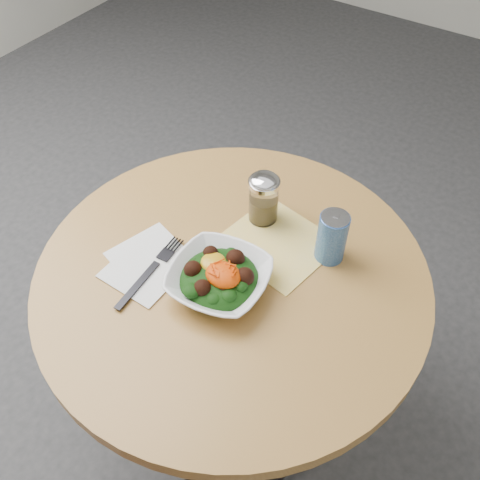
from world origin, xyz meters
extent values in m
plane|color=#2F2F32|center=(0.00, 0.00, 0.00)|extent=(6.00, 6.00, 0.00)
cylinder|color=black|center=(0.00, 0.00, 0.01)|extent=(0.52, 0.52, 0.03)
cylinder|color=black|center=(0.00, 0.00, 0.35)|extent=(0.10, 0.10, 0.71)
cylinder|color=gold|center=(0.00, 0.00, 0.73)|extent=(0.90, 0.90, 0.04)
cube|color=yellow|center=(0.04, 0.13, 0.75)|extent=(0.27, 0.25, 0.00)
cube|color=white|center=(-0.18, -0.07, 0.75)|extent=(0.20, 0.20, 0.00)
cube|color=white|center=(-0.17, -0.11, 0.75)|extent=(0.16, 0.16, 0.00)
imported|color=white|center=(0.00, -0.05, 0.78)|extent=(0.24, 0.24, 0.05)
ellipsoid|color=black|center=(0.00, -0.05, 0.77)|extent=(0.18, 0.18, 0.06)
ellipsoid|color=#C78F13|center=(-0.02, -0.04, 0.80)|extent=(0.06, 0.06, 0.02)
ellipsoid|color=#F23705|center=(0.02, -0.06, 0.81)|extent=(0.08, 0.07, 0.04)
cube|color=black|center=(-0.15, -0.15, 0.76)|extent=(0.03, 0.15, 0.00)
cube|color=black|center=(-0.15, -0.03, 0.76)|extent=(0.04, 0.08, 0.00)
cylinder|color=silver|center=(-0.03, 0.18, 0.81)|extent=(0.07, 0.07, 0.11)
cylinder|color=olive|center=(-0.03, 0.18, 0.78)|extent=(0.06, 0.06, 0.06)
cylinder|color=white|center=(-0.03, 0.18, 0.87)|extent=(0.08, 0.08, 0.01)
ellipsoid|color=white|center=(-0.03, 0.18, 0.87)|extent=(0.07, 0.07, 0.03)
cylinder|color=navy|center=(0.16, 0.16, 0.81)|extent=(0.07, 0.07, 0.13)
cylinder|color=silver|center=(0.16, 0.16, 0.88)|extent=(0.06, 0.06, 0.00)
cube|color=silver|center=(0.16, 0.17, 0.88)|extent=(0.02, 0.02, 0.00)
camera|label=1|loc=(0.43, -0.63, 1.70)|focal=40.00mm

